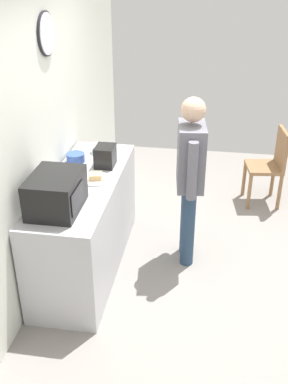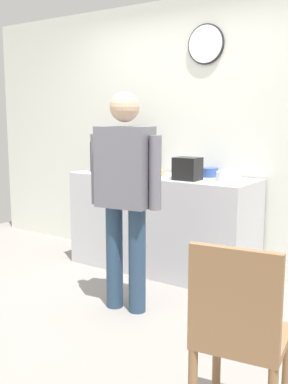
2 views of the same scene
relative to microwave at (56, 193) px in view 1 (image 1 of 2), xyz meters
name	(u,v)px [view 1 (image 1 of 2)]	position (x,y,z in m)	size (l,w,h in m)	color
ground_plane	(212,270)	(0.62, -1.28, -1.08)	(6.00, 6.00, 0.00)	gray
back_wall	(42,135)	(0.63, 0.32, 0.23)	(5.40, 0.13, 2.60)	silver
kitchen_counter	(86,224)	(0.53, -0.06, -0.61)	(1.80, 0.62, 0.93)	#B7B7BC
microwave	(56,193)	(0.00, 0.00, 0.00)	(0.50, 0.39, 0.30)	black
sandwich_plate	(96,178)	(0.56, -0.17, -0.13)	(0.28, 0.28, 0.07)	white
salad_bowl	(100,148)	(1.19, -0.06, -0.11)	(0.18, 0.18, 0.08)	white
cereal_bowl	(76,158)	(0.93, 0.12, -0.11)	(0.18, 0.18, 0.08)	#33519E
toaster	(105,156)	(0.88, -0.19, -0.05)	(0.22, 0.18, 0.20)	black
fork_utensil	(80,148)	(1.24, 0.18, -0.15)	(0.17, 0.02, 0.01)	silver
spoon_utensil	(64,170)	(0.71, 0.18, -0.15)	(0.17, 0.02, 0.01)	silver
person_standing	(190,171)	(0.80, -1.00, -0.11)	(0.59, 0.29, 1.66)	navy
wooden_chair	(271,163)	(2.10, -1.89, -0.55)	(0.45, 0.45, 0.94)	olive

